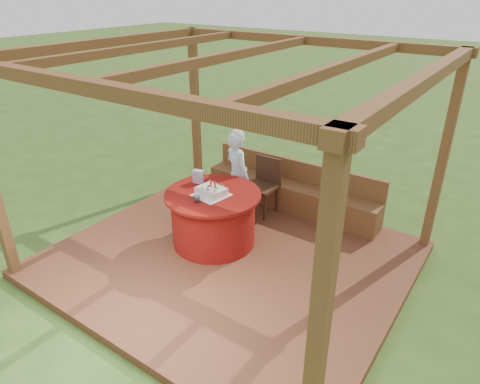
# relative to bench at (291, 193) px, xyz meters

# --- Properties ---
(ground) EXTENTS (60.00, 60.00, 0.00)m
(ground) POSITION_rel_bench_xyz_m (0.00, -1.72, -0.38)
(ground) COLOR #2F4E1A
(ground) RESTS_ON ground
(deck) EXTENTS (4.50, 4.00, 0.12)m
(deck) POSITION_rel_bench_xyz_m (0.00, -1.72, -0.32)
(deck) COLOR brown
(deck) RESTS_ON ground
(pergola) EXTENTS (4.50, 4.00, 2.72)m
(pergola) POSITION_rel_bench_xyz_m (0.00, -1.72, 2.02)
(pergola) COLOR brown
(pergola) RESTS_ON deck
(bench) EXTENTS (3.00, 0.42, 0.80)m
(bench) POSITION_rel_bench_xyz_m (0.00, 0.00, 0.00)
(bench) COLOR brown
(bench) RESTS_ON deck
(table) EXTENTS (1.34, 1.34, 0.79)m
(table) POSITION_rel_bench_xyz_m (-0.40, -1.56, 0.13)
(table) COLOR maroon
(table) RESTS_ON deck
(chair) EXTENTS (0.46, 0.46, 0.91)m
(chair) POSITION_rel_bench_xyz_m (-0.32, -0.34, 0.25)
(chair) COLOR #3B2012
(chair) RESTS_ON deck
(elderly_woman) EXTENTS (0.61, 0.51, 1.46)m
(elderly_woman) POSITION_rel_bench_xyz_m (-0.57, -0.72, 0.47)
(elderly_woman) COLOR #A9DCFC
(elderly_woman) RESTS_ON deck
(birthday_cake) EXTENTS (0.48, 0.48, 0.19)m
(birthday_cake) POSITION_rel_bench_xyz_m (-0.37, -1.62, 0.58)
(birthday_cake) COLOR white
(birthday_cake) RESTS_ON table
(gift_bag) EXTENTS (0.15, 0.12, 0.19)m
(gift_bag) POSITION_rel_bench_xyz_m (-0.79, -1.40, 0.62)
(gift_bag) COLOR #E192C3
(gift_bag) RESTS_ON table
(drinking_glass) EXTENTS (0.12, 0.12, 0.09)m
(drinking_glass) POSITION_rel_bench_xyz_m (-0.40, -1.90, 0.57)
(drinking_glass) COLOR silver
(drinking_glass) RESTS_ON table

